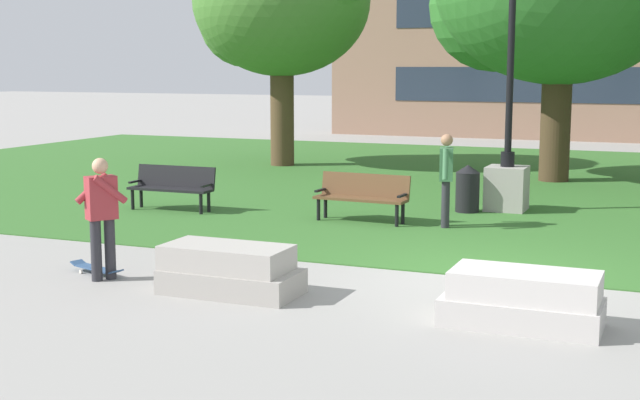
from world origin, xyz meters
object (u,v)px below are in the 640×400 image
Objects in this scene: concrete_block_left at (523,300)px; person_bystander_near_lawn at (446,175)px; park_bench_near_right at (173,185)px; trash_bin at (468,188)px; park_bench_near_left at (362,194)px; lamp_post_center at (507,162)px; person_skateboarder at (102,211)px; skateboard at (96,269)px; concrete_block_center at (229,270)px.

person_bystander_near_lawn is (-2.41, 5.77, 0.68)m from concrete_block_left.
person_bystander_near_lawn is (5.66, 0.26, 0.44)m from park_bench_near_right.
park_bench_near_right is 1.88× the size of trash_bin.
park_bench_near_left is 2.44m from trash_bin.
concrete_block_left is 1.00× the size of park_bench_near_right.
trash_bin is 0.56× the size of person_bystander_near_lawn.
lamp_post_center is at bearing 22.26° from park_bench_near_right.
person_skateboarder is 0.94× the size of park_bench_near_left.
lamp_post_center is at bearing 73.87° from person_bystander_near_lawn.
person_skateboarder is 6.68m from person_bystander_near_lawn.
park_bench_near_right is (-1.99, 5.28, 0.45)m from skateboard.
person_skateboarder is 0.95× the size of park_bench_near_right.
skateboard is at bearing -123.58° from person_bystander_near_lawn.
park_bench_near_right is at bearing 127.78° from concrete_block_center.
park_bench_near_left is 0.37× the size of lamp_post_center.
trash_bin is (3.66, 7.35, 0.42)m from skateboard.
lamp_post_center reaches higher than park_bench_near_left.
lamp_post_center reaches higher than concrete_block_center.
concrete_block_left is 1.05× the size of person_skateboarder.
park_bench_near_right is (-4.26, 5.49, 0.23)m from concrete_block_center.
trash_bin reaches higher than park_bench_near_right.
skateboard is 8.22m from trash_bin.
lamp_post_center is (2.29, 2.37, 0.48)m from park_bench_near_left.
concrete_block_left is 1.75× the size of skateboard.
concrete_block_left is at bearing -67.35° from person_bystander_near_lawn.
concrete_block_left is 7.97m from trash_bin.
person_bystander_near_lawn is (3.37, 5.76, 0.01)m from person_skateboarder.
park_bench_near_left is at bearing 69.42° from skateboard.
person_skateboarder is (-1.97, -0.01, 0.67)m from concrete_block_center.
lamp_post_center is (4.35, 7.87, 0.93)m from skateboard.
person_skateboarder is 9.06m from lamp_post_center.
skateboard is 0.21× the size of lamp_post_center.
concrete_block_left is at bearing -0.09° from person_skateboarder.
lamp_post_center is 5.08× the size of trash_bin.
park_bench_near_left is at bearing 72.88° from person_skateboarder.
person_skateboarder reaches higher than trash_bin.
park_bench_near_left is at bearing 3.13° from park_bench_near_right.
park_bench_near_left reaches higher than concrete_block_left.
park_bench_near_right is at bearing 110.66° from skateboard.
park_bench_near_right is (-2.29, 5.51, -0.43)m from person_skateboarder.
lamp_post_center reaches higher than person_skateboarder.
person_bystander_near_lawn reaches higher than park_bench_near_right.
concrete_block_center is 1.05× the size of person_bystander_near_lawn.
park_bench_near_right is at bearing 145.65° from concrete_block_left.
trash_bin reaches higher than concrete_block_center.
park_bench_near_left reaches higher than skateboard.
lamp_post_center is at bearing 37.05° from trash_bin.
trash_bin is (-0.69, -0.52, -0.51)m from lamp_post_center.
park_bench_near_right reaches higher than concrete_block_center.
park_bench_near_left is 1.01× the size of park_bench_near_right.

